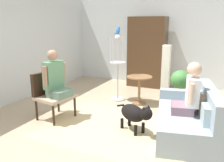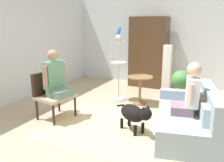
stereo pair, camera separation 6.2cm
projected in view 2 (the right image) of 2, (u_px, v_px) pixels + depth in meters
The scene contains 15 objects.
ground_plane at pixel (117, 126), 4.35m from camera, with size 8.14×8.14×0.00m, color tan.
back_wall at pixel (164, 42), 7.09m from camera, with size 6.11×0.12×2.59m, color silver.
left_wall at pixel (11, 47), 5.47m from camera, with size 0.12×7.38×2.59m, color silver.
area_rug at pixel (117, 127), 4.31m from camera, with size 2.56×2.09×0.01m, color #C6B284.
couch at pixel (190, 119), 3.93m from camera, with size 1.21×1.78×0.81m.
armchair at pixel (51, 91), 4.67m from camera, with size 0.68×0.75×0.91m.
person_on_couch at pixel (189, 93), 3.80m from camera, with size 0.48×0.54×0.84m.
person_on_armchair at pixel (56, 78), 4.53m from camera, with size 0.48×0.55×0.88m.
round_end_table at pixel (140, 85), 5.47m from camera, with size 0.58×0.58×0.65m.
dog at pixel (134, 114), 4.05m from camera, with size 0.77×0.52×0.55m.
bird_cage_stand at pixel (119, 67), 5.68m from camera, with size 0.40×0.40×1.58m.
parrot at pixel (119, 30), 5.47m from camera, with size 0.17×0.10×0.19m.
potted_plant at pixel (181, 84), 5.16m from camera, with size 0.44×0.44×0.85m.
column_lamp at pixel (167, 74), 5.60m from camera, with size 0.20×0.20×1.35m.
armoire_cabinet at pixel (149, 52), 6.94m from camera, with size 1.06×0.56×2.01m, color #4C331E.
Camera 2 is at (1.62, -3.70, 1.83)m, focal length 38.18 mm.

